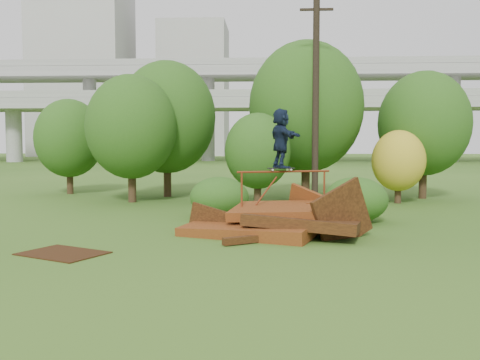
{
  "coord_description": "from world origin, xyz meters",
  "views": [
    {
      "loc": [
        0.06,
        -14.14,
        2.73
      ],
      "look_at": [
        -0.8,
        2.0,
        1.6
      ],
      "focal_mm": 40.0,
      "sensor_mm": 36.0,
      "label": 1
    }
  ],
  "objects_px": {
    "flat_plate": "(63,253)",
    "utility_pole": "(316,99)",
    "scrap_pile": "(276,223)",
    "skater": "(281,138)"
  },
  "relations": [
    {
      "from": "skater",
      "to": "scrap_pile",
      "type": "bearing_deg",
      "value": 146.32
    },
    {
      "from": "skater",
      "to": "flat_plate",
      "type": "height_order",
      "value": "skater"
    },
    {
      "from": "utility_pole",
      "to": "flat_plate",
      "type": "bearing_deg",
      "value": -124.4
    },
    {
      "from": "flat_plate",
      "to": "skater",
      "type": "bearing_deg",
      "value": 35.29
    },
    {
      "from": "scrap_pile",
      "to": "utility_pole",
      "type": "relative_size",
      "value": 0.64
    },
    {
      "from": "flat_plate",
      "to": "utility_pole",
      "type": "distance_m",
      "value": 13.27
    },
    {
      "from": "skater",
      "to": "flat_plate",
      "type": "xyz_separation_m",
      "value": [
        -5.43,
        -3.85,
        -2.86
      ]
    },
    {
      "from": "scrap_pile",
      "to": "flat_plate",
      "type": "relative_size",
      "value": 2.95
    },
    {
      "from": "scrap_pile",
      "to": "flat_plate",
      "type": "distance_m",
      "value": 6.05
    },
    {
      "from": "scrap_pile",
      "to": "skater",
      "type": "xyz_separation_m",
      "value": [
        0.17,
        0.89,
        2.5
      ]
    }
  ]
}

